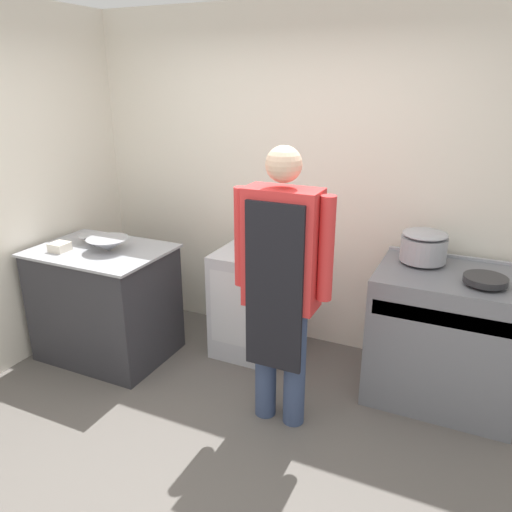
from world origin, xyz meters
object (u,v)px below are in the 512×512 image
at_px(fridge_unit, 256,300).
at_px(saute_pan, 485,280).
at_px(mixing_bowl, 108,245).
at_px(person_cook, 281,275).
at_px(plastic_tub, 60,247).
at_px(stock_pot, 424,245).
at_px(stove, 444,337).

relative_size(fridge_unit, saute_pan, 3.27).
relative_size(mixing_bowl, saute_pan, 1.21).
relative_size(person_cook, mixing_bowl, 5.63).
bearing_deg(person_cook, saute_pan, 27.90).
xyz_separation_m(person_cook, mixing_bowl, (-1.50, 0.19, -0.07)).
bearing_deg(fridge_unit, plastic_tub, -150.35).
bearing_deg(stock_pot, saute_pan, -31.46).
bearing_deg(plastic_tub, stove, 13.87).
height_order(person_cook, stock_pot, person_cook).
xyz_separation_m(fridge_unit, stock_pot, (1.24, 0.07, 0.63)).
bearing_deg(person_cook, stove, 37.68).
height_order(stove, fridge_unit, stove).
bearing_deg(saute_pan, stove, 147.20).
distance_m(mixing_bowl, saute_pan, 2.65).
xyz_separation_m(plastic_tub, saute_pan, (2.95, 0.56, 0.04)).
height_order(stove, saute_pan, saute_pan).
bearing_deg(fridge_unit, person_cook, -55.76).
bearing_deg(mixing_bowl, saute_pan, 8.69).
xyz_separation_m(fridge_unit, saute_pan, (1.65, -0.18, 0.54)).
bearing_deg(fridge_unit, stove, -2.35).
bearing_deg(person_cook, mixing_bowl, 172.65).
relative_size(stove, plastic_tub, 7.44).
height_order(person_cook, plastic_tub, person_cook).
bearing_deg(mixing_bowl, fridge_unit, 31.05).
bearing_deg(mixing_bowl, stock_pot, 16.38).
bearing_deg(fridge_unit, stock_pot, 3.05).
distance_m(fridge_unit, person_cook, 1.11).
bearing_deg(stove, saute_pan, -32.80).
height_order(stove, stock_pot, stock_pot).
bearing_deg(plastic_tub, stock_pot, 17.62).
height_order(person_cook, mixing_bowl, person_cook).
xyz_separation_m(person_cook, plastic_tub, (-1.83, 0.04, -0.09)).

